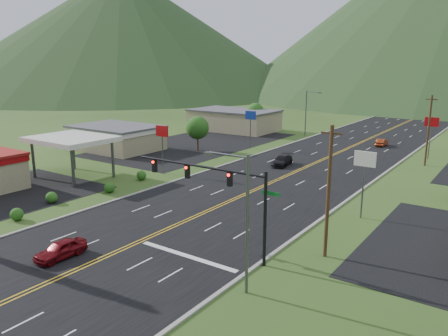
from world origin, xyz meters
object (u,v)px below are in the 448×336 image
Objects in this scene: traffic_signal at (218,186)px; car_red_near at (61,250)px; streetlight_east at (243,215)px; car_dark_mid at (282,161)px; car_red_far at (382,143)px; gas_canopy at (72,140)px; streetlight_west at (307,110)px.

traffic_signal is 12.72m from car_red_near.
car_dark_mid is (-14.43, 33.19, -4.47)m from streetlight_east.
car_red_far is at bearing 84.72° from car_red_near.
gas_canopy is at bearing -139.70° from car_dark_mid.
car_dark_mid is at bearing 108.45° from traffic_signal.
car_red_far is (-2.35, 52.94, -4.69)m from traffic_signal.
traffic_signal reaches higher than car_dark_mid.
streetlight_west reaches higher than car_dark_mid.
car_red_far is at bearing 59.81° from gas_canopy.
gas_canopy is (-28.48, 8.00, -0.46)m from traffic_signal.
car_red_far is at bearing 64.51° from car_dark_mid.
gas_canopy reaches higher than car_dark_mid.
streetlight_west is 1.83× the size of car_dark_mid.
streetlight_east is 0.90× the size of gas_canopy.
streetlight_west is (-22.86, 60.00, 0.00)m from streetlight_east.
traffic_signal reaches higher than car_red_far.
streetlight_west reaches higher than gas_canopy.
car_dark_mid is at bearing 113.50° from streetlight_east.
car_dark_mid is (-9.74, 29.20, -4.62)m from traffic_signal.
car_red_near is at bearing -81.84° from streetlight_west.
traffic_signal is at bearing -15.70° from gas_canopy.
car_dark_mid is at bearing -72.56° from streetlight_west.
car_dark_mid is 1.27× the size of car_red_far.
streetlight_west is at bearing 99.24° from car_dark_mid.
streetlight_west is 0.90× the size of gas_canopy.
streetlight_west reaches higher than car_red_near.
streetlight_east is 64.21m from streetlight_west.
car_red_near is at bearing -165.14° from streetlight_east.
gas_canopy is at bearing 160.12° from streetlight_east.
gas_canopy reaches higher than car_red_far.
traffic_signal is 1.46× the size of streetlight_east.
car_dark_mid is at bearing 48.50° from gas_canopy.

